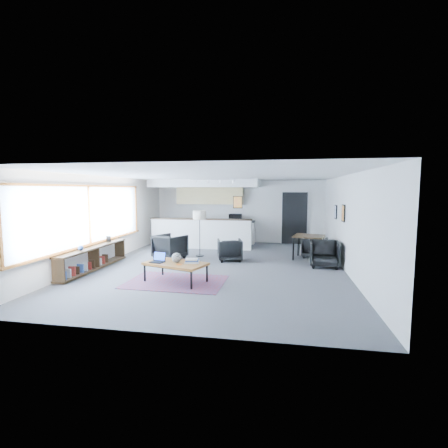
% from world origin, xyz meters
% --- Properties ---
extents(room, '(7.02, 9.02, 2.62)m').
position_xyz_m(room, '(0.00, 0.00, 1.30)').
color(room, '#4A4A4C').
rests_on(room, ground).
extents(window, '(0.10, 5.95, 1.66)m').
position_xyz_m(window, '(-3.46, -0.90, 1.46)').
color(window, '#8CBFFF').
rests_on(window, room).
extents(console, '(0.35, 3.00, 0.80)m').
position_xyz_m(console, '(-3.30, -1.05, 0.33)').
color(console, '#332211').
rests_on(console, floor).
extents(kitchenette, '(4.20, 1.96, 2.60)m').
position_xyz_m(kitchenette, '(-1.20, 3.71, 1.38)').
color(kitchenette, white).
rests_on(kitchenette, floor).
extents(doorway, '(1.10, 0.12, 2.15)m').
position_xyz_m(doorway, '(2.30, 4.42, 1.07)').
color(doorway, black).
rests_on(doorway, room).
extents(track_light, '(1.60, 0.07, 0.15)m').
position_xyz_m(track_light, '(-0.59, 2.20, 2.53)').
color(track_light, silver).
rests_on(track_light, room).
extents(wall_art_lower, '(0.03, 0.38, 0.48)m').
position_xyz_m(wall_art_lower, '(3.47, 0.40, 1.55)').
color(wall_art_lower, black).
rests_on(wall_art_lower, room).
extents(wall_art_upper, '(0.03, 0.34, 0.44)m').
position_xyz_m(wall_art_upper, '(3.47, 1.70, 1.50)').
color(wall_art_upper, black).
rests_on(wall_art_upper, room).
extents(kilim_rug, '(2.34, 1.62, 0.01)m').
position_xyz_m(kilim_rug, '(-0.68, -1.77, 0.01)').
color(kilim_rug, '#552C42').
rests_on(kilim_rug, floor).
extents(coffee_table, '(1.62, 1.19, 0.47)m').
position_xyz_m(coffee_table, '(-0.68, -1.77, 0.44)').
color(coffee_table, brown).
rests_on(coffee_table, floor).
extents(laptop, '(0.37, 0.32, 0.23)m').
position_xyz_m(laptop, '(-1.12, -1.77, 0.54)').
color(laptop, black).
rests_on(laptop, coffee_table).
extents(ceramic_pot, '(0.23, 0.23, 0.23)m').
position_xyz_m(ceramic_pot, '(-0.66, -1.77, 0.59)').
color(ceramic_pot, gray).
rests_on(ceramic_pot, coffee_table).
extents(book_stack, '(0.37, 0.32, 0.10)m').
position_xyz_m(book_stack, '(-0.29, -1.73, 0.52)').
color(book_stack, silver).
rests_on(book_stack, coffee_table).
extents(coaster, '(0.13, 0.13, 0.01)m').
position_xyz_m(coaster, '(-0.53, -1.96, 0.48)').
color(coaster, '#E5590C').
rests_on(coaster, coffee_table).
extents(armchair_left, '(1.10, 1.07, 0.87)m').
position_xyz_m(armchair_left, '(-1.70, 0.71, 0.43)').
color(armchair_left, black).
rests_on(armchair_left, floor).
extents(armchair_right, '(0.87, 0.84, 0.74)m').
position_xyz_m(armchair_right, '(0.21, 0.80, 0.37)').
color(armchair_right, black).
rests_on(armchair_right, floor).
extents(floor_lamp, '(0.49, 0.49, 1.52)m').
position_xyz_m(floor_lamp, '(-0.88, 1.30, 1.32)').
color(floor_lamp, black).
rests_on(floor_lamp, floor).
extents(dining_table, '(1.08, 1.08, 0.76)m').
position_xyz_m(dining_table, '(2.64, 1.47, 0.69)').
color(dining_table, '#332211').
rests_on(dining_table, floor).
extents(dining_chair_near, '(0.71, 0.67, 0.71)m').
position_xyz_m(dining_chair_near, '(3.00, 0.44, 0.35)').
color(dining_chair_near, black).
rests_on(dining_chair_near, floor).
extents(dining_chair_far, '(0.75, 0.72, 0.63)m').
position_xyz_m(dining_chair_far, '(2.86, 1.73, 0.31)').
color(dining_chair_far, black).
rests_on(dining_chair_far, floor).
extents(microwave, '(0.51, 0.28, 0.34)m').
position_xyz_m(microwave, '(-0.09, 4.15, 1.10)').
color(microwave, black).
rests_on(microwave, kitchenette).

